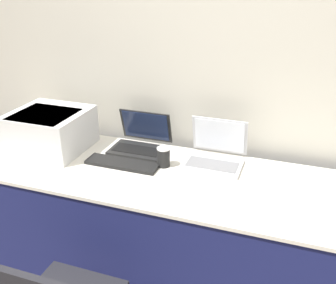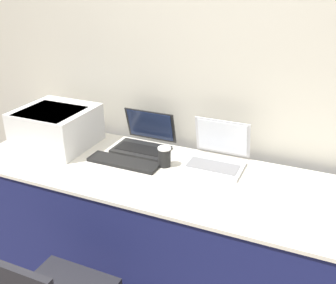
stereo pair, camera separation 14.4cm
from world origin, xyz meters
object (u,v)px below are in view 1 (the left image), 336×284
object	(u,v)px
laptop_left	(141,141)
laptop_right	(215,154)
coffee_cup	(164,157)
printer	(50,129)
external_keyboard	(122,164)

from	to	relation	value
laptop_left	laptop_right	size ratio (longest dim) A/B	1.03
laptop_left	coffee_cup	xyz separation A→B (m)	(0.22, -0.17, 0.01)
printer	coffee_cup	bearing A→B (deg)	0.52
laptop_left	external_keyboard	size ratio (longest dim) A/B	0.79
printer	external_keyboard	bearing A→B (deg)	-7.35
laptop_left	external_keyboard	distance (m)	0.25
printer	laptop_left	xyz separation A→B (m)	(0.54, 0.18, -0.08)
printer	laptop_left	bearing A→B (deg)	18.66
laptop_right	external_keyboard	size ratio (longest dim) A/B	0.77
laptop_left	external_keyboard	xyz separation A→B (m)	(-0.01, -0.25, -0.04)
coffee_cup	laptop_right	bearing A→B (deg)	28.02
external_keyboard	coffee_cup	distance (m)	0.25
coffee_cup	printer	bearing A→B (deg)	-179.48
laptop_left	coffee_cup	distance (m)	0.28
external_keyboard	coffee_cup	xyz separation A→B (m)	(0.23, 0.07, 0.05)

